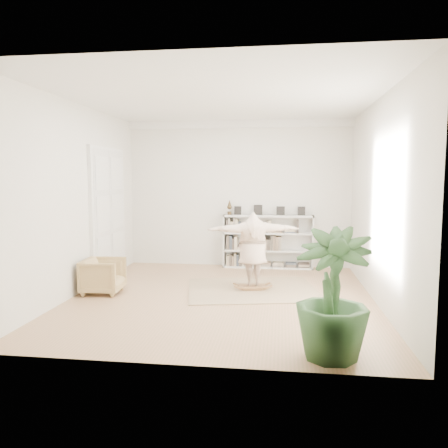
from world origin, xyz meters
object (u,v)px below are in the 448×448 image
object	(u,v)px
bookshelf	(268,242)
rocker_board	(252,287)
houseplant	(332,294)
armchair	(103,276)
person	(253,247)

from	to	relation	value
bookshelf	rocker_board	xyz separation A→B (m)	(-0.22, -2.23, -0.57)
rocker_board	houseplant	bearing A→B (deg)	-80.96
houseplant	bookshelf	bearing A→B (deg)	100.01
bookshelf	rocker_board	bearing A→B (deg)	-95.66
rocker_board	houseplant	xyz separation A→B (m)	(1.17, -3.14, 0.73)
armchair	houseplant	size ratio (longest dim) A/B	0.46
bookshelf	person	distance (m)	2.25
houseplant	person	bearing A→B (deg)	110.41
person	rocker_board	bearing A→B (deg)	180.00
bookshelf	houseplant	xyz separation A→B (m)	(0.95, -5.37, 0.17)
person	houseplant	distance (m)	3.35
person	houseplant	world-z (taller)	houseplant
rocker_board	person	bearing A→B (deg)	0.00
bookshelf	houseplant	size ratio (longest dim) A/B	1.37
bookshelf	armchair	bearing A→B (deg)	-137.14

